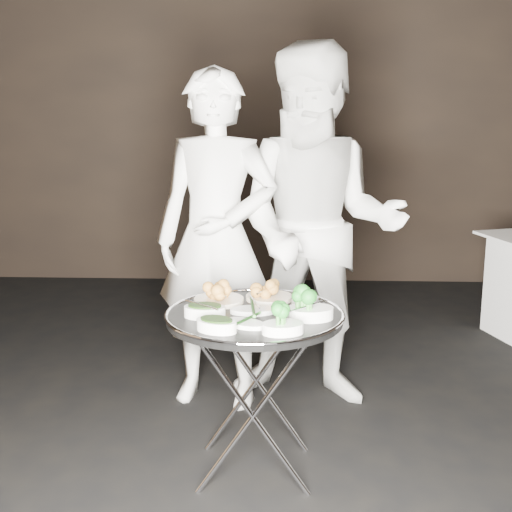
{
  "coord_description": "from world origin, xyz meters",
  "views": [
    {
      "loc": [
        -0.1,
        -2.7,
        1.65
      ],
      "look_at": [
        -0.23,
        0.33,
        0.95
      ],
      "focal_mm": 50.0,
      "sensor_mm": 36.0,
      "label": 1
    }
  ],
  "objects_px": {
    "waiter_left": "(217,241)",
    "waiter_right": "(318,229)",
    "serving_tray": "(255,316)",
    "tray_stand": "(255,387)"
  },
  "relations": [
    {
      "from": "waiter_left",
      "to": "waiter_right",
      "type": "xyz_separation_m",
      "value": [
        0.53,
        0.03,
        0.06
      ]
    },
    {
      "from": "waiter_left",
      "to": "waiter_right",
      "type": "bearing_deg",
      "value": 14.55
    },
    {
      "from": "serving_tray",
      "to": "waiter_left",
      "type": "bearing_deg",
      "value": 107.01
    },
    {
      "from": "waiter_left",
      "to": "waiter_right",
      "type": "relative_size",
      "value": 0.94
    },
    {
      "from": "serving_tray",
      "to": "waiter_left",
      "type": "height_order",
      "value": "waiter_left"
    },
    {
      "from": "waiter_left",
      "to": "tray_stand",
      "type": "bearing_deg",
      "value": -61.77
    },
    {
      "from": "tray_stand",
      "to": "waiter_right",
      "type": "xyz_separation_m",
      "value": [
        0.3,
        0.79,
        0.55
      ]
    },
    {
      "from": "serving_tray",
      "to": "waiter_right",
      "type": "distance_m",
      "value": 0.87
    },
    {
      "from": "serving_tray",
      "to": "waiter_right",
      "type": "xyz_separation_m",
      "value": [
        0.3,
        0.79,
        0.23
      ]
    },
    {
      "from": "tray_stand",
      "to": "waiter_left",
      "type": "xyz_separation_m",
      "value": [
        -0.23,
        0.76,
        0.49
      ]
    }
  ]
}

